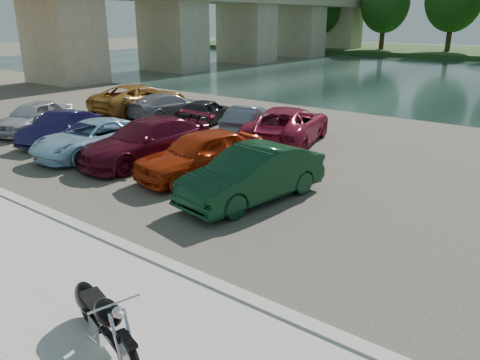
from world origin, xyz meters
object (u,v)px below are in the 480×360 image
at_px(car_0, 34,117).
at_px(motorcycle, 100,314).
at_px(car_1, 60,128).
at_px(car_2, 92,138).

bearing_deg(car_0, motorcycle, -43.85).
relative_size(car_1, car_2, 0.82).
xyz_separation_m(motorcycle, car_2, (-9.20, 6.51, 0.12)).
distance_m(motorcycle, car_0, 16.09).
bearing_deg(car_2, car_1, 171.03).
xyz_separation_m(motorcycle, car_0, (-14.41, 7.18, 0.17)).
distance_m(motorcycle, car_2, 11.27).
bearing_deg(car_1, car_2, -23.67).
distance_m(motorcycle, car_1, 13.61).
bearing_deg(motorcycle, car_2, 160.40).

